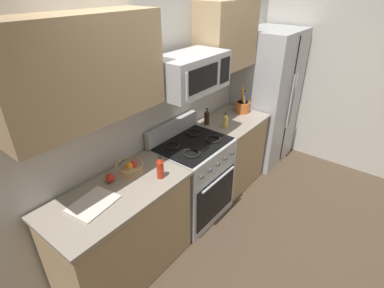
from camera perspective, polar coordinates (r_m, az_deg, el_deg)
ground_plane at (r=3.34m, az=9.57°, el=-17.33°), size 16.00×16.00×0.00m
wall_back at (r=3.12m, az=-5.38°, el=8.32°), size 8.00×0.10×2.60m
counter_left at (r=2.77m, az=-13.12°, el=-16.36°), size 1.21×0.61×0.91m
range_oven at (r=3.29m, az=0.12°, el=-6.68°), size 0.76×0.66×1.09m
counter_right at (r=3.86m, az=7.43°, el=-1.36°), size 0.82×0.61×0.91m
refrigerator at (r=4.36m, az=13.96°, el=8.50°), size 0.86×0.73×1.85m
wall_right at (r=4.55m, az=25.01°, el=12.47°), size 0.10×8.00×2.60m
microwave at (r=2.79m, az=-0.30°, el=13.51°), size 0.75×0.44×0.34m
upper_cabinets_left at (r=2.18m, az=-20.18°, el=13.05°), size 1.20×0.34×0.72m
upper_cabinets_right at (r=3.47m, az=6.68°, el=19.98°), size 0.81×0.34×0.72m
utensil_crock at (r=3.84m, az=9.70°, el=7.14°), size 0.18×0.18×0.35m
fruit_basket at (r=2.66m, az=-11.83°, el=-4.41°), size 0.24×0.24×0.10m
apple_loose at (r=2.58m, az=-15.47°, el=-6.34°), size 0.08×0.08×0.08m
cutting_board at (r=2.40m, az=-18.43°, el=-10.83°), size 0.38×0.30×0.02m
bottle_oil at (r=3.40m, az=6.43°, el=4.43°), size 0.06×0.06×0.18m
bottle_hot_sauce at (r=2.52m, az=-6.13°, el=-4.56°), size 0.06×0.06×0.21m
bottle_soy at (r=3.45m, az=2.86°, el=5.18°), size 0.06×0.06×0.20m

